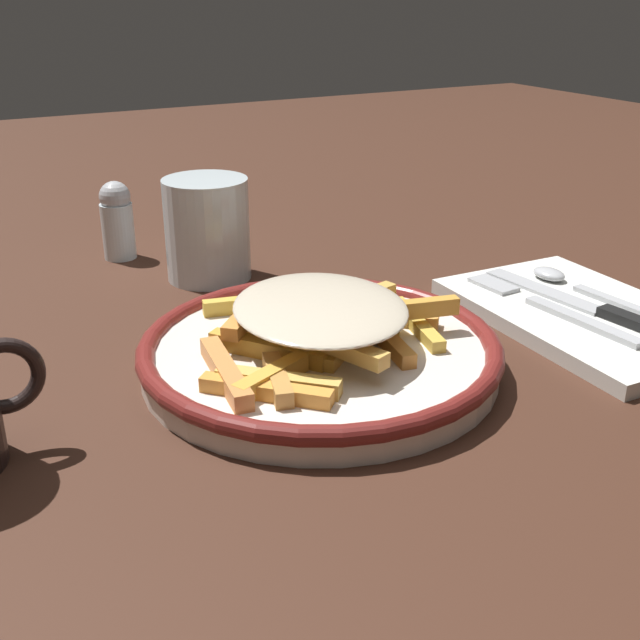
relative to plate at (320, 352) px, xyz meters
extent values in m
plane|color=#402418|center=(0.00, 0.00, -0.01)|extent=(2.60, 2.60, 0.00)
cylinder|color=silver|center=(0.00, 0.00, 0.00)|extent=(0.26, 0.26, 0.02)
torus|color=maroon|center=(0.00, 0.00, 0.01)|extent=(0.26, 0.26, 0.01)
cube|color=gold|center=(-0.06, -0.04, 0.01)|extent=(0.06, 0.04, 0.01)
cube|color=#CE8636|center=(0.04, -0.03, 0.01)|extent=(0.02, 0.08, 0.01)
cube|color=#C58A41|center=(-0.05, -0.04, 0.01)|extent=(0.03, 0.06, 0.01)
cube|color=#D9B455|center=(-0.01, 0.01, 0.02)|extent=(0.06, 0.04, 0.01)
cube|color=gold|center=(-0.01, 0.08, 0.01)|extent=(0.08, 0.03, 0.01)
cube|color=#EFB05C|center=(-0.01, 0.01, 0.01)|extent=(0.07, 0.05, 0.01)
cube|color=gold|center=(0.06, -0.01, 0.03)|extent=(0.09, 0.03, 0.01)
cube|color=#D78B3E|center=(-0.04, 0.04, 0.02)|extent=(0.06, 0.06, 0.01)
cube|color=#DDB151|center=(-0.06, -0.05, 0.01)|extent=(0.07, 0.07, 0.01)
cube|color=gold|center=(0.05, 0.02, 0.03)|extent=(0.06, 0.03, 0.01)
cube|color=gold|center=(0.02, -0.01, 0.01)|extent=(0.08, 0.07, 0.01)
cube|color=#F1B356|center=(0.01, 0.02, 0.01)|extent=(0.05, 0.09, 0.01)
cube|color=#F7C953|center=(0.03, 0.02, 0.01)|extent=(0.09, 0.04, 0.01)
cube|color=gold|center=(-0.04, 0.00, 0.01)|extent=(0.06, 0.08, 0.01)
cube|color=#DEB752|center=(0.01, 0.03, 0.01)|extent=(0.07, 0.08, 0.01)
cube|color=gold|center=(0.01, -0.02, 0.02)|extent=(0.07, 0.02, 0.01)
cube|color=gold|center=(0.06, 0.04, 0.01)|extent=(0.06, 0.04, 0.01)
cube|color=gold|center=(-0.01, -0.04, 0.02)|extent=(0.04, 0.08, 0.01)
cube|color=#E1B666|center=(0.03, 0.05, 0.01)|extent=(0.06, 0.07, 0.01)
cube|color=#D88543|center=(-0.08, -0.02, 0.01)|extent=(0.02, 0.09, 0.01)
cube|color=gold|center=(0.08, -0.01, 0.01)|extent=(0.03, 0.09, 0.01)
cube|color=#E2BE50|center=(0.04, 0.01, 0.01)|extent=(0.06, 0.04, 0.01)
cube|color=gold|center=(-0.07, -0.05, 0.01)|extent=(0.07, 0.07, 0.01)
cube|color=#EAB652|center=(0.00, 0.02, 0.01)|extent=(0.09, 0.04, 0.01)
cube|color=gold|center=(0.04, 0.00, 0.03)|extent=(0.03, 0.07, 0.01)
cube|color=#EEB052|center=(0.07, 0.01, 0.01)|extent=(0.06, 0.06, 0.01)
ellipsoid|color=beige|center=(0.00, 0.00, 0.04)|extent=(0.15, 0.17, 0.01)
cube|color=#35731D|center=(0.00, 0.01, 0.04)|extent=(0.00, 0.00, 0.00)
cube|color=#2C5A30|center=(0.01, -0.01, 0.04)|extent=(0.00, 0.00, 0.00)
cube|color=#2A641D|center=(0.00, 0.00, 0.04)|extent=(0.00, 0.00, 0.00)
cube|color=#305A2C|center=(0.03, 0.02, 0.04)|extent=(0.00, 0.00, 0.00)
cube|color=silver|center=(0.24, -0.03, -0.01)|extent=(0.15, 0.23, 0.01)
cube|color=silver|center=(0.21, -0.05, 0.00)|extent=(0.02, 0.11, 0.01)
cube|color=silver|center=(0.20, 0.05, 0.00)|extent=(0.03, 0.05, 0.00)
cube|color=silver|center=(0.23, 0.02, 0.00)|extent=(0.03, 0.12, 0.00)
cube|color=silver|center=(0.26, -0.04, 0.00)|extent=(0.02, 0.10, 0.00)
ellipsoid|color=silver|center=(0.26, 0.04, 0.00)|extent=(0.02, 0.03, 0.01)
cylinder|color=silver|center=(0.00, 0.22, 0.03)|extent=(0.08, 0.08, 0.10)
torus|color=black|center=(-0.21, -0.01, 0.04)|extent=(0.05, 0.01, 0.05)
cylinder|color=silver|center=(-0.06, 0.32, 0.01)|extent=(0.03, 0.03, 0.06)
sphere|color=#B7BABF|center=(-0.06, 0.32, 0.05)|extent=(0.03, 0.03, 0.03)
camera|label=1|loc=(-0.25, -0.46, 0.25)|focal=44.62mm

